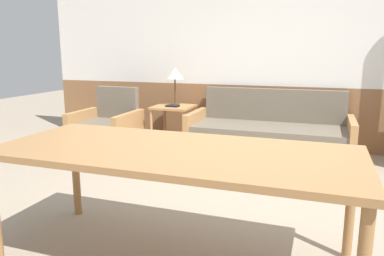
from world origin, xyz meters
The scene contains 8 objects.
ground_plane centered at (0.00, 0.00, 0.00)m, with size 16.00×16.00×0.00m, color gray.
wall_back centered at (0.00, 2.63, 1.35)m, with size 7.20×0.06×2.70m.
couch centered at (-0.10, 2.14, 0.24)m, with size 2.03×0.84×0.83m.
armchair centered at (-2.20, 1.66, 0.25)m, with size 0.78×0.76×0.83m.
side_table centered at (-1.43, 2.17, 0.47)m, with size 0.53×0.53×0.57m.
table_lamp centered at (-1.44, 2.27, 1.00)m, with size 0.25×0.25×0.52m.
book_stack centered at (-1.41, 2.09, 0.58)m, with size 0.18×0.13×0.02m.
dining_table centered at (-0.30, -0.59, 0.68)m, with size 2.19×0.93×0.75m.
Camera 1 is at (0.52, -2.61, 1.32)m, focal length 35.00 mm.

